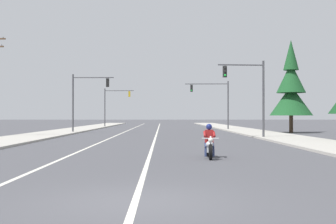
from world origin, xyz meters
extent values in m
plane|color=#47474C|center=(0.00, 0.00, 0.00)|extent=(400.00, 400.00, 0.00)
cube|color=beige|center=(0.00, 45.00, 0.00)|extent=(0.16, 100.00, 0.01)
cube|color=beige|center=(-3.63, 45.00, 0.00)|extent=(0.16, 100.00, 0.01)
cube|color=#ADA89E|center=(10.29, 40.00, 0.07)|extent=(4.40, 110.00, 0.14)
cube|color=#ADA89E|center=(-10.29, 40.00, 0.07)|extent=(4.40, 110.00, 0.14)
cylinder|color=black|center=(2.54, 8.68, 0.32)|extent=(0.15, 0.65, 0.64)
cylinder|color=black|center=(2.62, 10.22, 0.32)|extent=(0.15, 0.65, 0.64)
cylinder|color=silver|center=(2.55, 8.78, 0.64)|extent=(0.09, 0.33, 0.68)
sphere|color=white|center=(2.54, 8.63, 0.82)|extent=(0.20, 0.20, 0.20)
cylinder|color=silver|center=(2.55, 8.83, 0.87)|extent=(0.70, 0.08, 0.04)
ellipsoid|color=#B7BABF|center=(2.58, 9.33, 0.60)|extent=(0.35, 0.58, 0.28)
cube|color=silver|center=(2.58, 9.45, 0.37)|extent=(0.26, 0.45, 0.24)
cube|color=black|center=(2.60, 9.77, 0.54)|extent=(0.31, 0.53, 0.12)
cube|color=#B7BABF|center=(2.62, 10.17, 0.62)|extent=(0.22, 0.37, 0.08)
cylinder|color=silver|center=(2.46, 9.86, 0.30)|extent=(0.11, 0.55, 0.08)
cube|color=maroon|center=(2.60, 9.73, 0.92)|extent=(0.37, 0.26, 0.56)
sphere|color=navy|center=(2.60, 9.71, 1.33)|extent=(0.26, 0.26, 0.26)
cylinder|color=navy|center=(2.73, 9.58, 0.54)|extent=(0.16, 0.45, 0.30)
cylinder|color=navy|center=(2.74, 9.40, 0.24)|extent=(0.12, 0.16, 0.35)
cylinder|color=maroon|center=(2.78, 9.46, 1.02)|extent=(0.13, 0.53, 0.27)
cylinder|color=navy|center=(2.45, 9.60, 0.54)|extent=(0.16, 0.45, 0.30)
cylinder|color=navy|center=(2.42, 9.42, 0.24)|extent=(0.12, 0.16, 0.35)
cylinder|color=maroon|center=(2.38, 9.48, 1.02)|extent=(0.13, 0.53, 0.27)
cylinder|color=#47474C|center=(8.63, 25.63, 3.10)|extent=(0.18, 0.18, 6.20)
cylinder|color=#47474C|center=(6.80, 25.50, 5.85)|extent=(3.66, 0.36, 0.11)
cube|color=black|center=(5.52, 25.42, 5.30)|extent=(0.32, 0.26, 0.90)
sphere|color=black|center=(5.53, 25.26, 5.60)|extent=(0.18, 0.18, 0.18)
sphere|color=black|center=(5.53, 25.26, 5.30)|extent=(0.18, 0.18, 0.18)
sphere|color=green|center=(5.53, 25.26, 5.00)|extent=(0.18, 0.18, 0.18)
cylinder|color=#47474C|center=(-8.87, 37.24, 3.10)|extent=(0.18, 0.18, 6.20)
cylinder|color=#47474C|center=(-6.70, 37.16, 5.85)|extent=(4.33, 0.27, 0.11)
cube|color=black|center=(-5.19, 37.10, 5.30)|extent=(0.31, 0.25, 0.90)
sphere|color=black|center=(-5.18, 37.26, 5.60)|extent=(0.18, 0.18, 0.18)
sphere|color=black|center=(-5.18, 37.26, 5.30)|extent=(0.18, 0.18, 0.18)
sphere|color=green|center=(-5.18, 37.26, 5.00)|extent=(0.18, 0.18, 0.18)
cylinder|color=#47474C|center=(8.88, 46.14, 3.10)|extent=(0.18, 0.18, 6.20)
cylinder|color=#47474C|center=(6.17, 46.23, 5.85)|extent=(5.43, 0.29, 0.11)
cube|color=black|center=(4.27, 46.30, 5.30)|extent=(0.31, 0.25, 0.90)
sphere|color=black|center=(4.27, 46.14, 5.60)|extent=(0.18, 0.18, 0.18)
sphere|color=black|center=(4.27, 46.14, 5.30)|extent=(0.18, 0.18, 0.18)
sphere|color=green|center=(4.27, 46.14, 5.00)|extent=(0.18, 0.18, 0.18)
cylinder|color=#47474C|center=(-8.65, 61.39, 3.10)|extent=(0.18, 0.18, 6.20)
cylinder|color=#47474C|center=(-6.33, 61.29, 5.85)|extent=(4.66, 0.33, 0.11)
cube|color=#B79319|center=(-4.70, 61.21, 5.30)|extent=(0.31, 0.25, 0.90)
sphere|color=black|center=(-4.69, 61.37, 5.60)|extent=(0.18, 0.18, 0.18)
sphere|color=black|center=(-4.69, 61.37, 5.30)|extent=(0.18, 0.18, 0.18)
sphere|color=green|center=(-4.69, 61.37, 5.00)|extent=(0.18, 0.18, 0.18)
cylinder|color=slate|center=(-12.87, 27.98, 8.42)|extent=(0.08, 0.08, 0.12)
cylinder|color=slate|center=(-13.00, 27.98, 7.77)|extent=(0.08, 0.08, 0.12)
cylinder|color=#423023|center=(14.31, 37.44, 0.92)|extent=(0.41, 0.41, 1.85)
cone|color=#194C23|center=(14.31, 37.44, 3.46)|extent=(4.51, 4.51, 3.24)
cone|color=#194C23|center=(14.31, 37.44, 5.89)|extent=(3.07, 3.07, 3.24)
cone|color=#194C23|center=(14.31, 37.44, 8.32)|extent=(1.63, 1.63, 3.24)
camera|label=1|loc=(0.57, -9.28, 1.80)|focal=47.09mm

